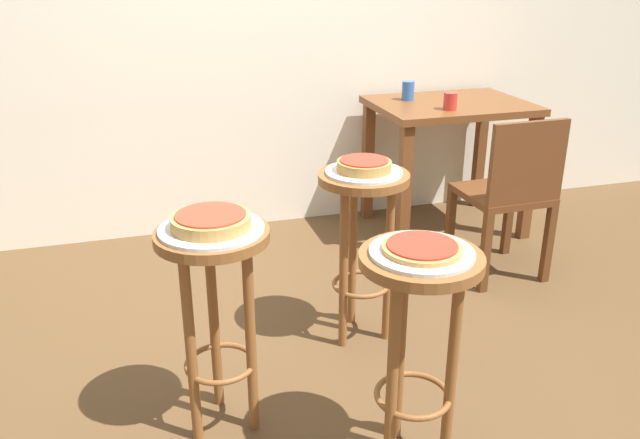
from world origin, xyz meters
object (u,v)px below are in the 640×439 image
object	(u,v)px
stool_middle	(215,287)
serving_plate_leftside	(364,172)
wooden_chair	(510,192)
cup_far_edge	(408,91)
pizza_middle	(211,221)
dining_table	(449,126)
stool_leftside	(363,220)
pizza_leftside	(364,165)
serving_plate_foreground	(422,253)
pizza_foreground	(422,248)
cup_near_edge	(450,101)
stool_foreground	(418,315)
serving_plate_middle	(211,229)

from	to	relation	value
stool_middle	serving_plate_leftside	bearing A→B (deg)	31.86
stool_middle	wooden_chair	size ratio (longest dim) A/B	0.88
cup_far_edge	wooden_chair	world-z (taller)	cup_far_edge
pizza_middle	dining_table	size ratio (longest dim) A/B	0.29
serving_plate_leftside	stool_leftside	bearing A→B (deg)	63.43
serving_plate_leftside	wooden_chair	world-z (taller)	wooden_chair
pizza_leftside	dining_table	world-z (taller)	pizza_leftside
serving_plate_foreground	stool_leftside	size ratio (longest dim) A/B	0.41
pizza_foreground	cup_far_edge	xyz separation A→B (m)	(0.79, 1.92, 0.06)
pizza_middle	serving_plate_leftside	xyz separation A→B (m)	(0.67, 0.41, -0.03)
serving_plate_foreground	cup_near_edge	world-z (taller)	cup_near_edge
stool_foreground	serving_plate_leftside	bearing A→B (deg)	82.41
stool_middle	serving_plate_middle	size ratio (longest dim) A/B	2.22
serving_plate_middle	pizza_middle	xyz separation A→B (m)	(0.00, 0.00, 0.03)
dining_table	cup_far_edge	world-z (taller)	cup_far_edge
serving_plate_foreground	stool_leftside	xyz separation A→B (m)	(0.10, 0.77, -0.21)
serving_plate_foreground	cup_far_edge	distance (m)	2.08
dining_table	pizza_middle	bearing A→B (deg)	-137.54
serving_plate_foreground	wooden_chair	world-z (taller)	wooden_chair
dining_table	cup_near_edge	size ratio (longest dim) A/B	9.36
pizza_foreground	wooden_chair	world-z (taller)	wooden_chair
stool_middle	dining_table	size ratio (longest dim) A/B	0.85
serving_plate_foreground	dining_table	world-z (taller)	dining_table
stool_leftside	wooden_chair	size ratio (longest dim) A/B	0.88
stool_foreground	pizza_middle	xyz separation A→B (m)	(-0.57, 0.35, 0.24)
cup_near_edge	wooden_chair	size ratio (longest dim) A/B	0.11
stool_leftside	cup_near_edge	xyz separation A→B (m)	(0.81, 0.85, 0.28)
pizza_leftside	wooden_chair	distance (m)	1.01
pizza_foreground	stool_leftside	size ratio (longest dim) A/B	0.32
serving_plate_middle	dining_table	xyz separation A→B (m)	(1.57, 1.44, -0.12)
cup_near_edge	cup_far_edge	bearing A→B (deg)	111.26
stool_foreground	stool_middle	size ratio (longest dim) A/B	1.00
stool_middle	serving_plate_leftside	size ratio (longest dim) A/B	2.41
pizza_leftside	stool_foreground	bearing A→B (deg)	-97.59
cup_near_edge	dining_table	bearing A→B (deg)	61.56
serving_plate_middle	cup_far_edge	world-z (taller)	cup_far_edge
pizza_foreground	pizza_leftside	xyz separation A→B (m)	(0.10, 0.77, 0.01)
serving_plate_middle	serving_plate_leftside	bearing A→B (deg)	31.86
pizza_middle	stool_leftside	world-z (taller)	pizza_middle
serving_plate_foreground	pizza_leftside	bearing A→B (deg)	82.41
stool_leftside	dining_table	xyz separation A→B (m)	(0.91, 1.03, 0.09)
serving_plate_middle	cup_near_edge	size ratio (longest dim) A/B	3.59
wooden_chair	stool_leftside	bearing A→B (deg)	-160.11
cup_far_edge	cup_near_edge	bearing A→B (deg)	-68.74
serving_plate_leftside	cup_far_edge	size ratio (longest dim) A/B	2.83
stool_middle	cup_near_edge	world-z (taller)	cup_near_edge
stool_middle	dining_table	world-z (taller)	dining_table
stool_middle	stool_leftside	distance (m)	0.79
cup_far_edge	dining_table	bearing A→B (deg)	-29.75
serving_plate_foreground	pizza_leftside	size ratio (longest dim) A/B	1.41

